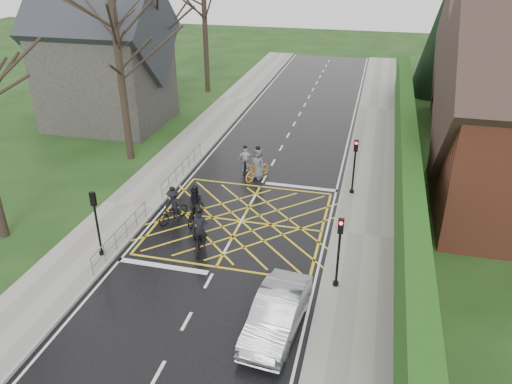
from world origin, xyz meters
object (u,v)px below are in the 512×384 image
at_px(cyclist_rear, 200,236).
at_px(cyclist_lead, 258,168).
at_px(car, 277,313).
at_px(cyclist_mid, 173,208).
at_px(cyclist_back, 196,208).
at_px(cyclist_front, 245,162).

bearing_deg(cyclist_rear, cyclist_lead, 70.56).
distance_m(cyclist_rear, car, 6.18).
bearing_deg(cyclist_lead, cyclist_mid, -92.63).
bearing_deg(cyclist_back, cyclist_front, 85.24).
xyz_separation_m(cyclist_rear, cyclist_mid, (-2.13, 2.09, -0.01)).
relative_size(cyclist_mid, car, 0.45).
distance_m(cyclist_back, car, 8.48).
relative_size(cyclist_mid, cyclist_front, 1.19).
bearing_deg(cyclist_mid, cyclist_rear, -20.30).
bearing_deg(cyclist_front, car, -80.88).
bearing_deg(cyclist_lead, car, -49.03).
distance_m(cyclist_rear, cyclist_mid, 2.98).
relative_size(cyclist_lead, car, 0.49).
distance_m(cyclist_back, cyclist_mid, 1.14).
relative_size(cyclist_back, cyclist_front, 1.20).
xyz_separation_m(cyclist_rear, cyclist_front, (-0.24, 8.66, -0.08)).
distance_m(cyclist_mid, cyclist_front, 6.83).
bearing_deg(cyclist_rear, cyclist_front, 77.59).
height_order(cyclist_rear, cyclist_mid, cyclist_rear).
distance_m(cyclist_mid, car, 9.16).
xyz_separation_m(cyclist_back, cyclist_front, (0.75, 6.44, -0.16)).
xyz_separation_m(cyclist_rear, cyclist_lead, (0.74, 7.81, 0.02)).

